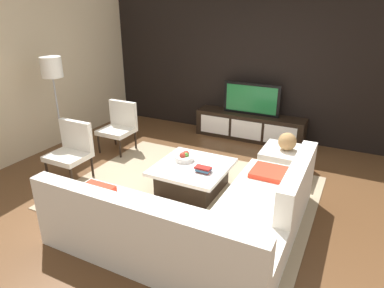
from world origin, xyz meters
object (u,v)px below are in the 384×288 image
coffee_table (192,177)px  fruit_bowl (184,157)px  media_console (250,126)px  decorative_ball (287,141)px  book_stack (203,169)px  floor_lamp (52,74)px  accent_chair_near (72,147)px  television (251,99)px  ottoman (285,162)px  sectional_couch (203,220)px  accent_chair_far (119,124)px

coffee_table → fruit_bowl: bearing=150.7°
fruit_bowl → media_console: bearing=82.8°
decorative_ball → book_stack: 1.48m
floor_lamp → fruit_bowl: 2.51m
coffee_table → accent_chair_near: (-1.77, -0.46, 0.29)m
media_console → television: 0.55m
television → fruit_bowl: bearing=-97.2°
decorative_ball → media_console: bearing=128.6°
media_console → ottoman: 1.54m
book_stack → ottoman: bearing=55.4°
media_console → sectional_couch: size_ratio=0.84×
coffee_table → sectional_couch: bearing=-57.9°
accent_chair_near → accent_chair_far: 1.20m
accent_chair_near → book_stack: accent_chair_near is taller
fruit_bowl → accent_chair_near: bearing=-160.7°
floor_lamp → sectional_couch: bearing=-17.8°
floor_lamp → fruit_bowl: bearing=2.5°
coffee_table → media_console: bearing=87.5°
floor_lamp → decorative_ball: floor_lamp is taller
ottoman → book_stack: bearing=-124.6°
sectional_couch → book_stack: bearing=114.5°
floor_lamp → decorative_ball: bearing=17.2°
coffee_table → floor_lamp: bearing=180.0°
ottoman → fruit_bowl: bearing=-141.2°
fruit_bowl → book_stack: 0.46m
decorative_ball → sectional_couch: bearing=-101.8°
media_console → floor_lamp: bearing=-138.2°
media_console → book_stack: bearing=-87.1°
television → decorative_ball: television is taller
television → book_stack: size_ratio=5.09×
media_console → fruit_bowl: fruit_bowl is taller
book_stack → floor_lamp: bearing=177.6°
accent_chair_near → fruit_bowl: size_ratio=3.11×
fruit_bowl → floor_lamp: bearing=-177.5°
accent_chair_near → floor_lamp: floor_lamp is taller
coffee_table → book_stack: 0.33m
sectional_couch → accent_chair_far: accent_chair_far is taller
accent_chair_far → book_stack: bearing=-33.4°
floor_lamp → book_stack: 2.89m
media_console → accent_chair_far: accent_chair_far is taller
television → fruit_bowl: (-0.28, -2.20, -0.37)m
sectional_couch → accent_chair_near: (-2.40, 0.53, 0.21)m
sectional_couch → decorative_ball: 2.15m
television → decorative_ball: size_ratio=3.98×
accent_chair_far → book_stack: size_ratio=4.06×
fruit_bowl → decorative_ball: 1.59m
accent_chair_near → decorative_ball: (2.83, 1.56, 0.05)m
coffee_table → accent_chair_far: bearing=157.9°
sectional_couch → accent_chair_near: size_ratio=2.87×
television → ottoman: television is taller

